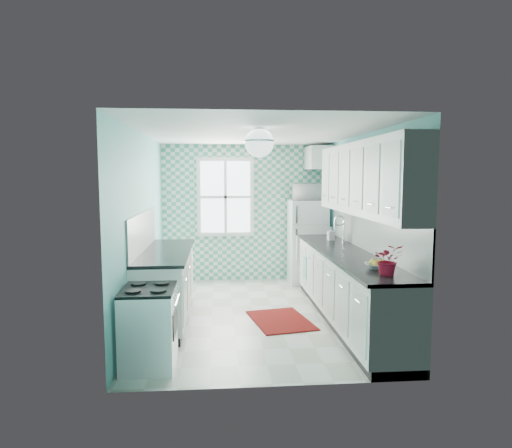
{
  "coord_description": "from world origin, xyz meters",
  "views": [
    {
      "loc": [
        -0.49,
        -6.19,
        1.93
      ],
      "look_at": [
        0.05,
        0.25,
        1.25
      ],
      "focal_mm": 32.0,
      "sensor_mm": 36.0,
      "label": 1
    }
  ],
  "objects": [
    {
      "name": "wall_back",
      "position": [
        0.0,
        2.21,
        1.25
      ],
      "size": [
        3.0,
        0.02,
        2.5
      ],
      "primitive_type": "cube",
      "color": "#6DC8C2",
      "rests_on": "floor"
    },
    {
      "name": "fridge",
      "position": [
        1.11,
        1.82,
        0.75
      ],
      "size": [
        0.65,
        0.65,
        1.5
      ],
      "rotation": [
        0.0,
        0.0,
        -0.03
      ],
      "color": "white",
      "rests_on": "floor"
    },
    {
      "name": "upper_cabinets_right",
      "position": [
        1.33,
        -0.6,
        1.9
      ],
      "size": [
        0.33,
        3.2,
        0.9
      ],
      "primitive_type": "cube",
      "color": "white",
      "rests_on": "wall_right"
    },
    {
      "name": "countertop_right",
      "position": [
        1.19,
        -0.4,
        0.92
      ],
      "size": [
        0.63,
        3.6,
        0.04
      ],
      "primitive_type": "cube",
      "color": "black",
      "rests_on": "base_cabinets_right"
    },
    {
      "name": "microwave",
      "position": [
        1.11,
        1.82,
        1.65
      ],
      "size": [
        0.54,
        0.38,
        0.29
      ],
      "primitive_type": "imported",
      "rotation": [
        0.0,
        0.0,
        3.1
      ],
      "color": "silver",
      "rests_on": "fridge"
    },
    {
      "name": "countertop_left",
      "position": [
        -1.19,
        -0.07,
        0.92
      ],
      "size": [
        0.63,
        2.15,
        0.04
      ],
      "primitive_type": "cube",
      "color": "black",
      "rests_on": "base_cabinets_left"
    },
    {
      "name": "base_cabinets_left",
      "position": [
        -1.2,
        -0.07,
        0.45
      ],
      "size": [
        0.6,
        2.15,
        0.9
      ],
      "primitive_type": "cube",
      "color": "white",
      "rests_on": "floor"
    },
    {
      "name": "base_cabinets_right",
      "position": [
        1.2,
        -0.4,
        0.45
      ],
      "size": [
        0.6,
        3.6,
        0.9
      ],
      "primitive_type": "cube",
      "color": "white",
      "rests_on": "floor"
    },
    {
      "name": "potted_plant",
      "position": [
        1.2,
        -1.84,
        1.1
      ],
      "size": [
        0.33,
        0.3,
        0.32
      ],
      "primitive_type": "imported",
      "rotation": [
        0.0,
        0.0,
        -0.19
      ],
      "color": "red",
      "rests_on": "countertop_right"
    },
    {
      "name": "stove",
      "position": [
        -1.2,
        -1.62,
        0.42
      ],
      "size": [
        0.53,
        0.66,
        0.79
      ],
      "rotation": [
        0.0,
        0.0,
        -0.01
      ],
      "color": "silver",
      "rests_on": "floor"
    },
    {
      "name": "backsplash_right",
      "position": [
        1.49,
        -0.4,
        1.2
      ],
      "size": [
        0.02,
        3.6,
        0.51
      ],
      "primitive_type": "cube",
      "color": "white",
      "rests_on": "wall_right"
    },
    {
      "name": "rug",
      "position": [
        0.33,
        -0.31,
        0.01
      ],
      "size": [
        0.89,
        1.13,
        0.02
      ],
      "primitive_type": "cube",
      "rotation": [
        0.0,
        0.0,
        0.19
      ],
      "color": "maroon",
      "rests_on": "floor"
    },
    {
      "name": "fruit_bowl",
      "position": [
        1.2,
        -1.5,
        0.97
      ],
      "size": [
        0.28,
        0.28,
        0.06
      ],
      "primitive_type": "imported",
      "rotation": [
        0.0,
        0.0,
        -0.13
      ],
      "color": "white",
      "rests_on": "countertop_right"
    },
    {
      "name": "soap_bottle",
      "position": [
        1.25,
        0.68,
        1.04
      ],
      "size": [
        0.11,
        0.11,
        0.21
      ],
      "primitive_type": "imported",
      "rotation": [
        0.0,
        0.0,
        0.19
      ],
      "color": "#9DB1BE",
      "rests_on": "countertop_right"
    },
    {
      "name": "sink",
      "position": [
        1.2,
        0.44,
        0.93
      ],
      "size": [
        0.52,
        0.44,
        0.53
      ],
      "rotation": [
        0.0,
        0.0,
        0.06
      ],
      "color": "silver",
      "rests_on": "countertop_right"
    },
    {
      "name": "dish_towel",
      "position": [
        0.89,
        0.87,
        0.48
      ],
      "size": [
        0.1,
        0.23,
        0.36
      ],
      "primitive_type": "cube",
      "rotation": [
        0.0,
        0.0,
        -0.38
      ],
      "color": "#599D95",
      "rests_on": "base_cabinets_right"
    },
    {
      "name": "upper_cabinet_fridge",
      "position": [
        1.3,
        1.83,
        2.25
      ],
      "size": [
        0.4,
        0.74,
        0.4
      ],
      "primitive_type": "cube",
      "color": "white",
      "rests_on": "wall_right"
    },
    {
      "name": "backsplash_left",
      "position": [
        -1.49,
        -0.07,
        1.2
      ],
      "size": [
        0.02,
        2.15,
        0.51
      ],
      "primitive_type": "cube",
      "color": "white",
      "rests_on": "wall_left"
    },
    {
      "name": "floor",
      "position": [
        0.0,
        0.0,
        -0.01
      ],
      "size": [
        3.0,
        4.4,
        0.02
      ],
      "primitive_type": "cube",
      "color": "silver",
      "rests_on": "ground"
    },
    {
      "name": "accent_wall",
      "position": [
        0.0,
        2.19,
        1.25
      ],
      "size": [
        3.0,
        0.01,
        2.5
      ],
      "primitive_type": "cube",
      "color": "#47A484",
      "rests_on": "wall_back"
    },
    {
      "name": "wall_front",
      "position": [
        0.0,
        -2.21,
        1.25
      ],
      "size": [
        3.0,
        0.02,
        2.5
      ],
      "primitive_type": "cube",
      "color": "#6DC8C2",
      "rests_on": "floor"
    },
    {
      "name": "ceiling",
      "position": [
        0.0,
        0.0,
        2.51
      ],
      "size": [
        3.0,
        4.4,
        0.02
      ],
      "primitive_type": "cube",
      "color": "white",
      "rests_on": "wall_back"
    },
    {
      "name": "wall_left",
      "position": [
        -1.51,
        0.0,
        1.25
      ],
      "size": [
        0.02,
        4.4,
        2.5
      ],
      "primitive_type": "cube",
      "color": "#6DC8C2",
      "rests_on": "floor"
    },
    {
      "name": "window",
      "position": [
        -0.35,
        2.16,
        1.55
      ],
      "size": [
        1.04,
        0.05,
        1.44
      ],
      "color": "white",
      "rests_on": "wall_back"
    },
    {
      "name": "ceiling_light",
      "position": [
        0.0,
        -0.8,
        2.32
      ],
      "size": [
        0.34,
        0.34,
        0.35
      ],
      "color": "silver",
      "rests_on": "ceiling"
    },
    {
      "name": "wall_right",
      "position": [
        1.51,
        0.0,
        1.25
      ],
      "size": [
        0.02,
        4.4,
        2.5
      ],
      "primitive_type": "cube",
      "color": "#6DC8C2",
      "rests_on": "floor"
    }
  ]
}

